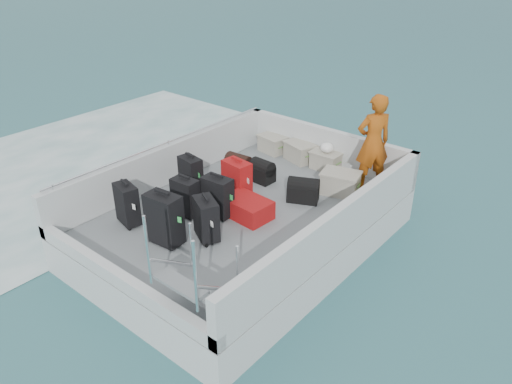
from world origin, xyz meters
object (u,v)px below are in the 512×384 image
(suitcase_4, at_px, (186,197))
(crate_1, at_px, (300,152))
(suitcase_5, at_px, (237,180))
(suitcase_3, at_px, (164,220))
(crate_2, at_px, (326,161))
(suitcase_8, at_px, (247,208))
(suitcase_6, at_px, (206,220))
(crate_0, at_px, (272,145))
(passenger, at_px, (373,142))
(suitcase_1, at_px, (191,175))
(suitcase_0, at_px, (127,205))
(suitcase_7, at_px, (218,197))
(crate_3, at_px, (340,184))

(suitcase_4, bearing_deg, crate_1, 83.23)
(suitcase_5, bearing_deg, suitcase_3, -78.73)
(crate_2, bearing_deg, suitcase_8, -89.99)
(suitcase_6, relative_size, crate_0, 1.21)
(crate_2, bearing_deg, passenger, -8.68)
(suitcase_1, bearing_deg, suitcase_4, -40.24)
(suitcase_8, relative_size, crate_0, 1.47)
(suitcase_0, distance_m, suitcase_3, 0.85)
(suitcase_8, bearing_deg, suitcase_4, 131.34)
(suitcase_4, bearing_deg, suitcase_1, 126.88)
(suitcase_0, xyz_separation_m, suitcase_6, (1.21, 0.47, -0.01))
(suitcase_0, bearing_deg, crate_0, 103.78)
(suitcase_7, xyz_separation_m, crate_2, (0.36, 2.56, -0.17))
(crate_0, xyz_separation_m, crate_2, (1.28, 0.00, -0.00))
(crate_0, bearing_deg, suitcase_5, -68.84)
(suitcase_0, distance_m, suitcase_4, 0.89)
(crate_0, distance_m, passenger, 2.37)
(suitcase_0, bearing_deg, suitcase_1, 104.89)
(suitcase_8, xyz_separation_m, crate_3, (0.72, 1.61, 0.03))
(suitcase_5, bearing_deg, suitcase_7, -68.27)
(crate_1, height_order, crate_2, crate_1)
(suitcase_5, bearing_deg, crate_3, 51.22)
(suitcase_5, xyz_separation_m, suitcase_6, (0.50, -1.23, -0.01))
(crate_1, bearing_deg, suitcase_6, -79.75)
(suitcase_0, distance_m, crate_0, 3.62)
(suitcase_5, relative_size, passenger, 0.39)
(crate_1, bearing_deg, suitcase_0, -100.11)
(crate_2, bearing_deg, suitcase_0, -109.06)
(suitcase_3, bearing_deg, suitcase_6, 46.13)
(suitcase_7, height_order, passenger, passenger)
(suitcase_1, xyz_separation_m, passenger, (2.27, 2.10, 0.53))
(suitcase_4, bearing_deg, crate_3, 52.18)
(suitcase_1, height_order, suitcase_5, suitcase_5)
(suitcase_1, relative_size, suitcase_3, 0.82)
(suitcase_6, height_order, crate_1, suitcase_6)
(suitcase_8, relative_size, crate_1, 1.37)
(crate_1, bearing_deg, crate_3, -27.13)
(suitcase_1, relative_size, suitcase_8, 0.83)
(suitcase_0, height_order, passenger, passenger)
(crate_0, relative_size, crate_2, 1.01)
(suitcase_5, relative_size, crate_3, 1.09)
(suitcase_1, bearing_deg, suitcase_7, -8.96)
(suitcase_4, height_order, passenger, passenger)
(suitcase_3, height_order, crate_1, suitcase_3)
(suitcase_1, distance_m, suitcase_8, 1.30)
(suitcase_7, distance_m, suitcase_8, 0.49)
(suitcase_0, height_order, suitcase_6, suitcase_0)
(suitcase_8, distance_m, crate_2, 2.29)
(crate_0, bearing_deg, passenger, -3.80)
(suitcase_8, bearing_deg, crate_2, 4.16)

